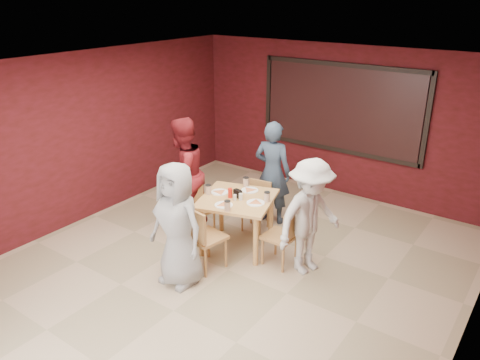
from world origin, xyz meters
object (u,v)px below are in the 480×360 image
Objects in this scene: chair_back at (257,202)px; dining_table at (237,204)px; diner_back at (273,173)px; diner_right at (310,217)px; chair_left at (195,204)px; diner_front at (177,225)px; diner_left at (183,174)px; chair_front at (202,235)px; chair_right at (284,234)px.

dining_table is at bearing -81.85° from chair_back.
diner_right is at bearing 132.73° from diner_back.
diner_right is (1.28, -0.65, 0.37)m from chair_back.
diner_front reaches higher than chair_left.
dining_table is 0.74× the size of diner_back.
diner_front reaches higher than dining_table.
diner_right is (1.18, 0.04, 0.11)m from dining_table.
chair_front is at bearing 50.68° from diner_left.
chair_left is 0.53m from diner_left.
chair_right is (0.87, 0.76, -0.04)m from chair_front.
chair_left is at bearing 123.66° from diner_front.
diner_left is at bearing 177.61° from chair_right.
dining_table is 1.41× the size of chair_left.
diner_back is (0.04, 2.26, 0.02)m from diner_front.
chair_right is at bearing 53.63° from diner_front.
diner_back is (-0.02, 1.85, 0.33)m from chair_front.
chair_back is at bearing 92.75° from diner_front.
chair_front is at bearing -139.10° from chair_right.
dining_table is 0.75m from chair_back.
diner_left is (-1.96, 0.08, 0.42)m from chair_right.
diner_back is (-0.89, 1.10, 0.37)m from chair_right.
diner_front is at bearing 37.87° from diner_left.
diner_back is (0.05, 0.36, 0.42)m from chair_back.
chair_front is 0.51m from diner_front.
diner_back reaches higher than diner_front.
chair_left is 0.50× the size of diner_left.
chair_front is at bearing -91.95° from dining_table.
chair_right is (0.95, -0.73, 0.05)m from chair_back.
chair_front reaches higher than chair_left.
diner_right is (1.21, 0.84, 0.28)m from chair_front.
diner_back reaches higher than chair_back.
chair_back is 0.87× the size of chair_left.
dining_table is at bearing 177.46° from chair_right.
diner_back is 0.95× the size of diner_left.
diner_left is at bearing 177.73° from dining_table.
diner_back is at bearing 56.06° from chair_left.
diner_back is at bearing 91.31° from diner_front.
diner_front is (0.70, -1.16, 0.33)m from chair_left.
dining_table reaches higher than chair_front.
diner_back is at bearing 90.58° from chair_front.
diner_left reaches higher than chair_left.
chair_front is 1.43m from diner_left.
diner_back is at bearing 92.47° from dining_table.
chair_front is 1.50m from diner_right.
chair_back is at bearing 98.15° from dining_table.
diner_front is 1.03× the size of diner_right.
diner_back reaches higher than chair_left.
diner_front is 0.92× the size of diner_left.
chair_right is 1.46m from diner_back.
chair_front is at bearing 142.78° from diner_right.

